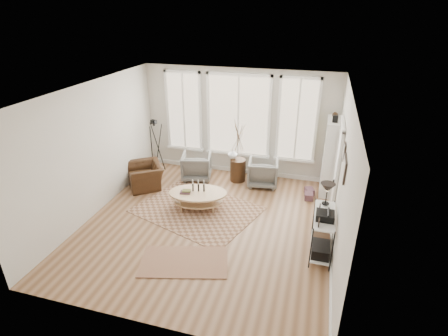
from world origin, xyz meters
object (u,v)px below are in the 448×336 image
(bookcase, at_px, (330,157))
(armchair_right, at_px, (263,172))
(armchair_left, at_px, (197,166))
(low_shelf, at_px, (323,229))
(side_table, at_px, (238,152))
(accent_chair, at_px, (145,175))
(coffee_table, at_px, (198,196))

(bookcase, xyz_separation_m, armchair_right, (-1.61, -0.07, -0.60))
(armchair_left, bearing_deg, low_shelf, 131.29)
(bookcase, xyz_separation_m, armchair_left, (-3.42, -0.19, -0.60))
(armchair_right, height_order, side_table, side_table)
(bookcase, bearing_deg, armchair_left, -176.87)
(accent_chair, bearing_deg, coffee_table, 30.50)
(bookcase, relative_size, accent_chair, 2.18)
(armchair_right, bearing_deg, low_shelf, 115.42)
(armchair_right, bearing_deg, coffee_table, 44.88)
(armchair_right, distance_m, accent_chair, 3.07)
(bookcase, distance_m, accent_chair, 4.69)
(bookcase, height_order, armchair_right, bookcase)
(low_shelf, distance_m, armchair_left, 4.09)
(bookcase, height_order, coffee_table, bookcase)
(coffee_table, height_order, side_table, side_table)
(low_shelf, distance_m, coffee_table, 2.94)
(low_shelf, bearing_deg, accent_chair, 161.18)
(low_shelf, distance_m, side_table, 3.38)
(low_shelf, xyz_separation_m, armchair_left, (-3.36, 2.33, -0.16))
(low_shelf, relative_size, side_table, 0.76)
(accent_chair, bearing_deg, side_table, 75.99)
(armchair_left, relative_size, side_table, 0.46)
(accent_chair, bearing_deg, low_shelf, 33.53)
(bookcase, distance_m, armchair_right, 1.72)
(low_shelf, relative_size, armchair_right, 1.68)
(coffee_table, relative_size, armchair_left, 1.89)
(armchair_left, xyz_separation_m, armchair_right, (1.80, 0.11, -0.00))
(coffee_table, distance_m, accent_chair, 1.81)
(side_table, bearing_deg, low_shelf, -48.10)
(coffee_table, xyz_separation_m, accent_chair, (-1.68, 0.67, -0.02))
(bookcase, relative_size, coffee_table, 1.39)
(low_shelf, height_order, accent_chair, low_shelf)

